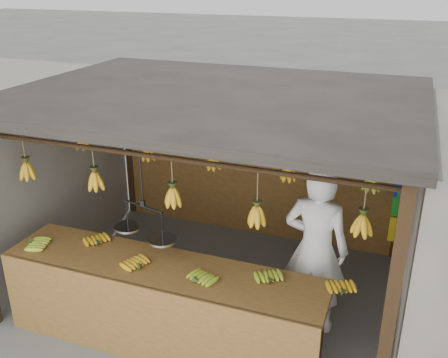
% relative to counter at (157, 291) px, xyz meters
% --- Properties ---
extents(ground, '(80.00, 80.00, 0.00)m').
position_rel_counter_xyz_m(ground, '(0.12, 1.23, -0.70)').
color(ground, '#5B5B57').
extents(stall, '(4.30, 3.30, 2.40)m').
position_rel_counter_xyz_m(stall, '(0.12, 1.55, 1.27)').
color(stall, black).
rests_on(stall, ground).
extents(counter, '(3.50, 0.75, 0.96)m').
position_rel_counter_xyz_m(counter, '(0.00, 0.00, 0.00)').
color(counter, brown).
rests_on(counter, ground).
extents(hanging_bananas, '(3.55, 2.20, 0.38)m').
position_rel_counter_xyz_m(hanging_bananas, '(0.12, 1.22, 0.93)').
color(hanging_bananas, '#C88D15').
rests_on(hanging_bananas, ground).
extents(balance_scale, '(0.72, 0.39, 0.84)m').
position_rel_counter_xyz_m(balance_scale, '(-0.23, 0.23, 0.52)').
color(balance_scale, black).
rests_on(balance_scale, ground).
extents(vendor, '(0.70, 0.48, 1.85)m').
position_rel_counter_xyz_m(vendor, '(1.35, 0.94, 0.22)').
color(vendor, white).
rests_on(vendor, ground).
extents(bag_bundles, '(0.08, 0.26, 1.30)m').
position_rel_counter_xyz_m(bag_bundles, '(2.06, 2.58, 0.32)').
color(bag_bundles, red).
rests_on(bag_bundles, ground).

